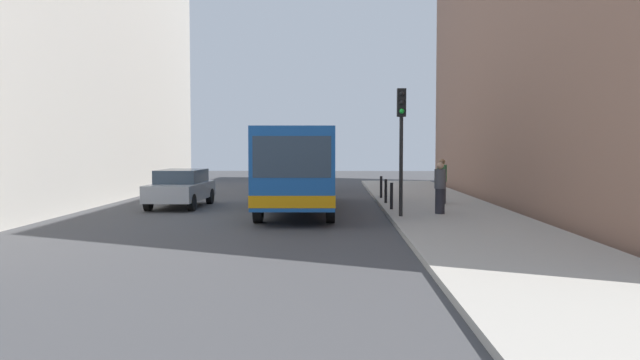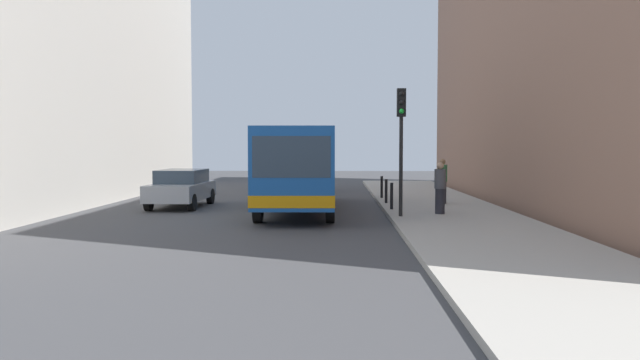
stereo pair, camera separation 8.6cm
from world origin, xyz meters
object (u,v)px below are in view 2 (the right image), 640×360
at_px(bollard_near, 392,196).
at_px(pedestrian_mid_sidewalk, 442,181).
at_px(car_beside_bus, 181,187).
at_px(traffic_light, 401,127).
at_px(car_behind_bus, 298,176).
at_px(bus, 299,164).
at_px(bollard_far, 382,187).
at_px(pedestrian_near_signal, 440,188).
at_px(bollard_mid, 386,191).

height_order(bollard_near, pedestrian_mid_sidewalk, pedestrian_mid_sidewalk).
distance_m(car_beside_bus, traffic_light, 9.58).
bearing_deg(traffic_light, car_behind_bus, 106.97).
bearing_deg(bus, traffic_light, 135.06).
distance_m(car_behind_bus, bollard_far, 7.46).
relative_size(bus, bollard_far, 11.65).
xyz_separation_m(bollard_far, pedestrian_mid_sidewalk, (2.19, -2.67, 0.41)).
relative_size(bollard_far, pedestrian_near_signal, 0.55).
distance_m(traffic_light, bollard_near, 3.28).
bearing_deg(pedestrian_mid_sidewalk, traffic_light, 145.62).
bearing_deg(pedestrian_near_signal, bollard_near, -174.54).
xyz_separation_m(bus, pedestrian_mid_sidewalk, (5.58, 1.26, -0.69)).
height_order(bus, bollard_mid, bus).
distance_m(car_beside_bus, car_behind_bus, 9.97).
bearing_deg(bollard_near, traffic_light, -87.46).
height_order(bollard_mid, bollard_far, same).
height_order(car_beside_bus, pedestrian_mid_sidewalk, pedestrian_mid_sidewalk).
bearing_deg(pedestrian_near_signal, pedestrian_mid_sidewalk, 129.96).
bearing_deg(car_behind_bus, pedestrian_near_signal, 109.63).
distance_m(bus, bollard_near, 3.72).
relative_size(bus, car_beside_bus, 2.49).
xyz_separation_m(car_behind_bus, traffic_light, (4.13, -13.54, 2.22)).
xyz_separation_m(car_behind_bus, pedestrian_near_signal, (5.52, -12.76, 0.23)).
bearing_deg(car_behind_bus, traffic_light, 103.23).
bearing_deg(traffic_light, bollard_near, 92.54).
height_order(bollard_mid, pedestrian_mid_sidewalk, pedestrian_mid_sidewalk).
height_order(car_behind_bus, pedestrian_mid_sidewalk, pedestrian_mid_sidewalk).
relative_size(car_beside_bus, bollard_far, 4.69).
relative_size(bollard_near, pedestrian_near_signal, 0.55).
relative_size(traffic_light, bollard_far, 4.32).
distance_m(bollard_near, pedestrian_near_signal, 2.13).
bearing_deg(traffic_light, pedestrian_near_signal, 29.18).
distance_m(car_behind_bus, bollard_mid, 9.66).
distance_m(bus, bollard_far, 5.30).
relative_size(bollard_far, pedestrian_mid_sidewalk, 0.54).
bearing_deg(bus, bollard_near, 161.05).
height_order(bus, pedestrian_mid_sidewalk, bus).
bearing_deg(car_behind_bus, bollard_near, 105.92).
height_order(bollard_near, pedestrian_near_signal, pedestrian_near_signal).
distance_m(bollard_mid, pedestrian_near_signal, 4.27).
bearing_deg(bollard_near, car_beside_bus, 164.92).
bearing_deg(pedestrian_mid_sidewalk, bollard_far, 29.43).
bearing_deg(car_behind_bus, bollard_far, 118.97).
xyz_separation_m(bus, car_beside_bus, (-4.71, 1.10, -0.94)).
xyz_separation_m(car_beside_bus, car_behind_bus, (4.07, 9.10, 0.00)).
distance_m(bus, car_beside_bus, 4.92).
bearing_deg(pedestrian_near_signal, bollard_far, 153.28).
height_order(bollard_mid, pedestrian_near_signal, pedestrian_near_signal).
relative_size(car_behind_bus, traffic_light, 1.10).
distance_m(bollard_near, bollard_far, 5.01).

